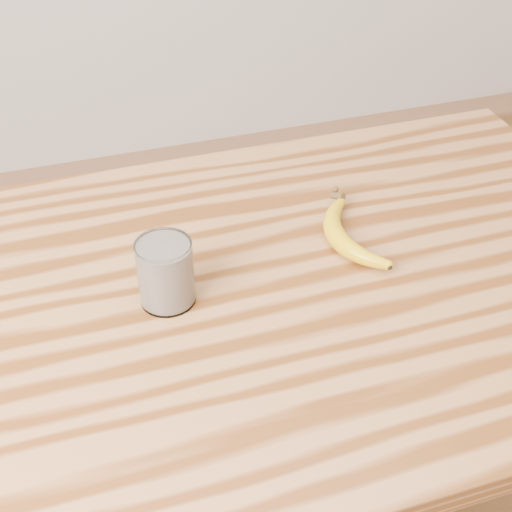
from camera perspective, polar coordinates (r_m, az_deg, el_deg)
name	(u,v)px	position (r m, az deg, el deg)	size (l,w,h in m)	color
table	(284,341)	(1.17, 2.29, -6.81)	(1.20, 0.80, 0.90)	#996538
smoothie_glass	(166,272)	(1.02, -7.24, -1.32)	(0.08, 0.08, 0.10)	white
banana	(337,238)	(1.15, 6.47, 1.47)	(0.10, 0.26, 0.03)	gold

